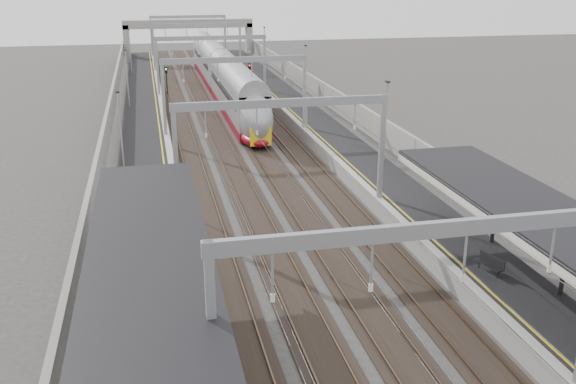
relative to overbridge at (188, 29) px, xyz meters
name	(u,v)px	position (x,y,z in m)	size (l,w,h in m)	color
platform_left	(146,133)	(-8.00, -55.00, -4.81)	(4.00, 120.00, 1.00)	black
platform_right	(314,125)	(8.00, -55.00, -4.81)	(4.00, 120.00, 1.00)	black
tracks	(232,133)	(0.00, -55.00, -5.26)	(11.40, 140.00, 0.20)	black
overhead_line	(222,60)	(0.00, -48.38, 0.83)	(13.00, 140.00, 6.60)	gray
canopy_left	(150,311)	(-8.02, -97.01, -0.22)	(4.40, 30.00, 4.24)	black
overbridge	(188,29)	(0.00, 0.00, 0.00)	(22.00, 2.20, 6.90)	gray
wall_left	(110,123)	(-11.20, -55.00, -3.71)	(0.30, 120.00, 3.20)	gray
wall_right	(345,112)	(11.20, -55.00, -3.71)	(0.30, 120.00, 3.20)	gray
train	(225,81)	(1.50, -37.48, -3.07)	(2.91, 53.03, 4.60)	maroon
bench	(490,263)	(7.76, -89.27, -3.81)	(0.82, 1.67, 0.83)	black
signal_green	(166,76)	(-5.20, -33.09, -2.89)	(0.32, 0.32, 3.48)	black
signal_red_near	(228,68)	(3.20, -28.04, -2.89)	(0.32, 0.32, 3.48)	black
signal_red_far	(250,72)	(5.40, -32.09, -2.89)	(0.32, 0.32, 3.48)	black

